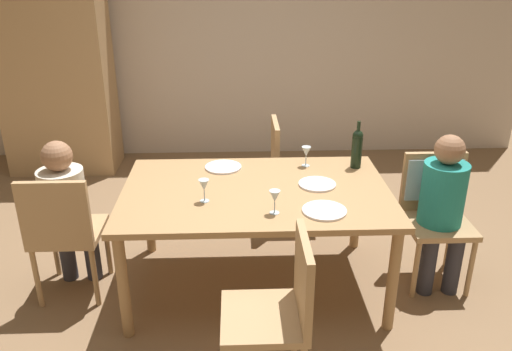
% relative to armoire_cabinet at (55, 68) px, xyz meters
% --- Properties ---
extents(ground_plane, '(10.00, 10.00, 0.00)m').
position_rel_armoire_cabinet_xyz_m(ground_plane, '(1.99, -2.32, -1.10)').
color(ground_plane, '#846647').
extents(rear_room_partition, '(6.40, 0.12, 2.70)m').
position_rel_armoire_cabinet_xyz_m(rear_room_partition, '(1.99, 0.45, 0.25)').
color(rear_room_partition, beige).
rests_on(rear_room_partition, ground_plane).
extents(armoire_cabinet, '(1.18, 0.62, 2.18)m').
position_rel_armoire_cabinet_xyz_m(armoire_cabinet, '(0.00, 0.00, 0.00)').
color(armoire_cabinet, tan).
rests_on(armoire_cabinet, ground_plane).
extents(dining_table, '(1.77, 1.14, 0.75)m').
position_rel_armoire_cabinet_xyz_m(dining_table, '(1.99, -2.32, -0.42)').
color(dining_table, '#A87F51').
rests_on(dining_table, ground_plane).
extents(chair_right_end, '(0.44, 0.46, 0.92)m').
position_rel_armoire_cabinet_xyz_m(chair_right_end, '(3.25, -2.20, -0.50)').
color(chair_right_end, tan).
rests_on(chair_right_end, ground_plane).
extents(chair_left_end, '(0.44, 0.44, 0.92)m').
position_rel_armoire_cabinet_xyz_m(chair_left_end, '(0.72, -2.41, -0.56)').
color(chair_left_end, tan).
rests_on(chair_left_end, ground_plane).
extents(chair_far_right, '(0.44, 0.44, 0.92)m').
position_rel_armoire_cabinet_xyz_m(chair_far_right, '(2.30, -1.37, -0.56)').
color(chair_far_right, tan).
rests_on(chair_far_right, ground_plane).
extents(chair_near, '(0.44, 0.44, 0.92)m').
position_rel_armoire_cabinet_xyz_m(chair_near, '(2.07, -3.27, -0.56)').
color(chair_near, tan).
rests_on(chair_near, ground_plane).
extents(person_woman_host, '(0.30, 0.34, 1.12)m').
position_rel_armoire_cabinet_xyz_m(person_woman_host, '(3.25, -2.35, -0.45)').
color(person_woman_host, '#33333D').
rests_on(person_woman_host, ground_plane).
extents(person_man_bearded, '(0.30, 0.34, 1.11)m').
position_rel_armoire_cabinet_xyz_m(person_man_bearded, '(0.72, -2.29, -0.45)').
color(person_man_bearded, '#33333D').
rests_on(person_man_bearded, ground_plane).
extents(wine_bottle_tall_green, '(0.08, 0.08, 0.35)m').
position_rel_armoire_cabinet_xyz_m(wine_bottle_tall_green, '(2.73, -1.96, -0.19)').
color(wine_bottle_tall_green, black).
rests_on(wine_bottle_tall_green, dining_table).
extents(wine_glass_near_left, '(0.07, 0.07, 0.15)m').
position_rel_armoire_cabinet_xyz_m(wine_glass_near_left, '(2.09, -2.66, -0.24)').
color(wine_glass_near_left, silver).
rests_on(wine_glass_near_left, dining_table).
extents(wine_glass_centre, '(0.07, 0.07, 0.15)m').
position_rel_armoire_cabinet_xyz_m(wine_glass_centre, '(2.37, -1.92, -0.24)').
color(wine_glass_centre, silver).
rests_on(wine_glass_centre, dining_table).
extents(wine_glass_near_right, '(0.07, 0.07, 0.15)m').
position_rel_armoire_cabinet_xyz_m(wine_glass_near_right, '(1.66, -2.49, -0.24)').
color(wine_glass_near_right, silver).
rests_on(wine_glass_near_right, dining_table).
extents(dinner_plate_host, '(0.27, 0.27, 0.01)m').
position_rel_armoire_cabinet_xyz_m(dinner_plate_host, '(1.76, -1.94, -0.34)').
color(dinner_plate_host, white).
rests_on(dinner_plate_host, dining_table).
extents(dinner_plate_guest_left, '(0.27, 0.27, 0.01)m').
position_rel_armoire_cabinet_xyz_m(dinner_plate_guest_left, '(2.39, -2.66, -0.34)').
color(dinner_plate_guest_left, white).
rests_on(dinner_plate_guest_left, dining_table).
extents(dinner_plate_guest_right, '(0.25, 0.25, 0.01)m').
position_rel_armoire_cabinet_xyz_m(dinner_plate_guest_right, '(2.40, -2.27, -0.34)').
color(dinner_plate_guest_right, white).
rests_on(dinner_plate_guest_right, dining_table).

